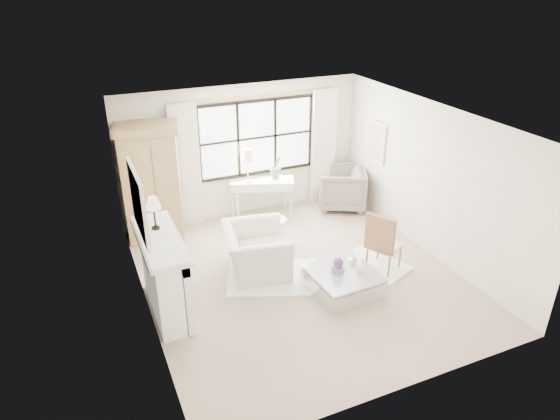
# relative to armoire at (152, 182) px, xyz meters

# --- Properties ---
(floor) EXTENTS (5.50, 5.50, 0.00)m
(floor) POSITION_rel_armoire_xyz_m (1.92, -2.35, -1.14)
(floor) COLOR tan
(floor) RESTS_ON ground
(ceiling) EXTENTS (5.50, 5.50, 0.00)m
(ceiling) POSITION_rel_armoire_xyz_m (1.92, -2.35, 1.56)
(ceiling) COLOR white
(ceiling) RESTS_ON ground
(wall_back) EXTENTS (5.00, 0.00, 5.00)m
(wall_back) POSITION_rel_armoire_xyz_m (1.92, 0.40, 0.21)
(wall_back) COLOR white
(wall_back) RESTS_ON ground
(wall_front) EXTENTS (5.00, 0.00, 5.00)m
(wall_front) POSITION_rel_armoire_xyz_m (1.92, -5.10, 0.21)
(wall_front) COLOR white
(wall_front) RESTS_ON ground
(wall_left) EXTENTS (0.00, 5.50, 5.50)m
(wall_left) POSITION_rel_armoire_xyz_m (-0.58, -2.35, 0.21)
(wall_left) COLOR white
(wall_left) RESTS_ON ground
(wall_right) EXTENTS (0.00, 5.50, 5.50)m
(wall_right) POSITION_rel_armoire_xyz_m (4.42, -2.35, 0.21)
(wall_right) COLOR beige
(wall_right) RESTS_ON ground
(window_pane) EXTENTS (2.40, 0.02, 1.50)m
(window_pane) POSITION_rel_armoire_xyz_m (2.22, 0.38, 0.46)
(window_pane) COLOR white
(window_pane) RESTS_ON wall_back
(window_frame) EXTENTS (2.50, 0.04, 1.50)m
(window_frame) POSITION_rel_armoire_xyz_m (2.22, 0.37, 0.46)
(window_frame) COLOR black
(window_frame) RESTS_ON wall_back
(curtain_rod) EXTENTS (3.30, 0.04, 0.04)m
(curtain_rod) POSITION_rel_armoire_xyz_m (2.22, 0.32, 1.33)
(curtain_rod) COLOR #AD8C3C
(curtain_rod) RESTS_ON wall_back
(curtain_left) EXTENTS (0.55, 0.10, 2.47)m
(curtain_left) POSITION_rel_armoire_xyz_m (0.72, 0.30, 0.10)
(curtain_left) COLOR silver
(curtain_left) RESTS_ON ground
(curtain_right) EXTENTS (0.55, 0.10, 2.47)m
(curtain_right) POSITION_rel_armoire_xyz_m (3.72, 0.30, 0.10)
(curtain_right) COLOR white
(curtain_right) RESTS_ON ground
(fireplace) EXTENTS (0.58, 1.66, 1.26)m
(fireplace) POSITION_rel_armoire_xyz_m (-0.35, -2.35, -0.49)
(fireplace) COLOR white
(fireplace) RESTS_ON ground
(mirror_frame) EXTENTS (0.05, 1.15, 0.95)m
(mirror_frame) POSITION_rel_armoire_xyz_m (-0.55, -2.35, 0.70)
(mirror_frame) COLOR silver
(mirror_frame) RESTS_ON wall_left
(mirror_glass) EXTENTS (0.02, 1.00, 0.80)m
(mirror_glass) POSITION_rel_armoire_xyz_m (-0.52, -2.35, 0.70)
(mirror_glass) COLOR #B9BDC5
(mirror_glass) RESTS_ON wall_left
(art_frame) EXTENTS (0.04, 0.62, 0.82)m
(art_frame) POSITION_rel_armoire_xyz_m (4.39, -0.65, 0.41)
(art_frame) COLOR white
(art_frame) RESTS_ON wall_right
(art_canvas) EXTENTS (0.01, 0.52, 0.72)m
(art_canvas) POSITION_rel_armoire_xyz_m (4.37, -0.65, 0.41)
(art_canvas) COLOR beige
(art_canvas) RESTS_ON wall_right
(mantel_lamp) EXTENTS (0.22, 0.22, 0.51)m
(mantel_lamp) POSITION_rel_armoire_xyz_m (-0.32, -2.07, 0.51)
(mantel_lamp) COLOR black
(mantel_lamp) RESTS_ON fireplace
(armoire) EXTENTS (1.25, 0.93, 2.24)m
(armoire) POSITION_rel_armoire_xyz_m (0.00, 0.00, 0.00)
(armoire) COLOR tan
(armoire) RESTS_ON floor
(console_table) EXTENTS (1.38, 0.88, 0.80)m
(console_table) POSITION_rel_armoire_xyz_m (2.19, 0.08, -0.74)
(console_table) COLOR white
(console_table) RESTS_ON floor
(console_lamp) EXTENTS (0.28, 0.28, 0.69)m
(console_lamp) POSITION_rel_armoire_xyz_m (1.91, 0.10, 0.22)
(console_lamp) COLOR #AC7A3B
(console_lamp) RESTS_ON console_table
(orchid_plant) EXTENTS (0.32, 0.28, 0.50)m
(orchid_plant) POSITION_rel_armoire_xyz_m (2.51, 0.06, -0.09)
(orchid_plant) COLOR #536B47
(orchid_plant) RESTS_ON console_table
(side_table) EXTENTS (0.40, 0.40, 0.51)m
(side_table) POSITION_rel_armoire_xyz_m (1.99, -1.14, -0.81)
(side_table) COLOR white
(side_table) RESTS_ON floor
(rug_left) EXTENTS (1.85, 1.59, 0.03)m
(rug_left) POSITION_rel_armoire_xyz_m (1.50, -2.20, -1.13)
(rug_left) COLOR white
(rug_left) RESTS_ON floor
(rug_right) EXTENTS (1.79, 1.58, 0.03)m
(rug_right) POSITION_rel_armoire_xyz_m (2.94, -2.67, -1.13)
(rug_right) COLOR white
(rug_right) RESTS_ON floor
(club_armchair) EXTENTS (1.27, 1.38, 0.78)m
(club_armchair) POSITION_rel_armoire_xyz_m (1.31, -1.87, -0.75)
(club_armchair) COLOR silver
(club_armchair) RESTS_ON floor
(wingback_chair) EXTENTS (1.31, 1.30, 0.89)m
(wingback_chair) POSITION_rel_armoire_xyz_m (3.92, -0.22, -0.69)
(wingback_chair) COLOR gray
(wingback_chair) RESTS_ON floor
(french_chair) EXTENTS (0.65, 0.65, 1.08)m
(french_chair) POSITION_rel_armoire_xyz_m (3.30, -2.71, -0.83)
(french_chair) COLOR #A06D43
(french_chair) RESTS_ON floor
(coffee_table) EXTENTS (1.06, 1.06, 0.38)m
(coffee_table) POSITION_rel_armoire_xyz_m (2.34, -3.02, -0.96)
(coffee_table) COLOR silver
(coffee_table) RESTS_ON floor
(planter_box) EXTENTS (0.17, 0.17, 0.11)m
(planter_box) POSITION_rel_armoire_xyz_m (2.25, -3.00, -0.71)
(planter_box) COLOR slate
(planter_box) RESTS_ON coffee_table
(planter_flowers) EXTENTS (0.16, 0.16, 0.16)m
(planter_flowers) POSITION_rel_armoire_xyz_m (2.25, -3.00, -0.57)
(planter_flowers) COLOR #562F76
(planter_flowers) RESTS_ON planter_box
(pillar_candle) EXTENTS (0.08, 0.08, 0.12)m
(pillar_candle) POSITION_rel_armoire_xyz_m (2.55, -3.14, -0.70)
(pillar_candle) COLOR silver
(pillar_candle) RESTS_ON coffee_table
(coffee_vase) EXTENTS (0.17, 0.17, 0.15)m
(coffee_vase) POSITION_rel_armoire_xyz_m (2.60, -2.85, -0.69)
(coffee_vase) COLOR silver
(coffee_vase) RESTS_ON coffee_table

